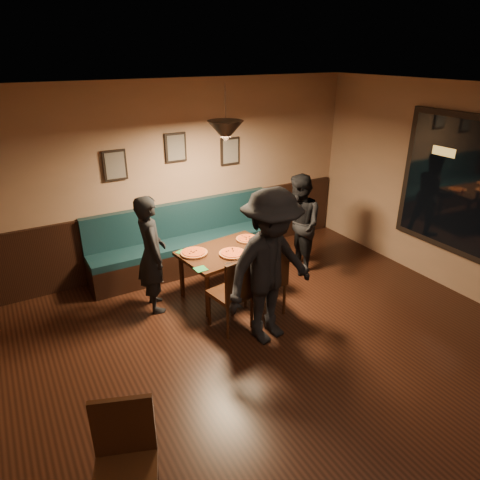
{
  "coord_description": "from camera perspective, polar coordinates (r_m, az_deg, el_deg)",
  "views": [
    {
      "loc": [
        -2.32,
        -2.44,
        3.16
      ],
      "look_at": [
        0.17,
        1.89,
        0.95
      ],
      "focal_mm": 32.36,
      "sensor_mm": 36.0,
      "label": 1
    }
  ],
  "objects": [
    {
      "name": "pizza_b",
      "position": [
        5.71,
        -0.97,
        -1.78
      ],
      "size": [
        0.48,
        0.48,
        0.04
      ],
      "primitive_type": "cylinder",
      "rotation": [
        0.0,
        0.0,
        0.43
      ],
      "color": "gold",
      "rests_on": "dining_table"
    },
    {
      "name": "pizza_a",
      "position": [
        5.76,
        -6.08,
        -1.69
      ],
      "size": [
        0.38,
        0.38,
        0.04
      ],
      "primitive_type": "cylinder",
      "rotation": [
        0.0,
        0.0,
        0.04
      ],
      "color": "orange",
      "rests_on": "dining_table"
    },
    {
      "name": "ceiling",
      "position": [
        3.38,
        14.25,
        17.13
      ],
      "size": [
        7.0,
        7.0,
        0.0
      ],
      "primitive_type": "plane",
      "rotation": [
        3.14,
        0.0,
        0.0
      ],
      "color": "silver",
      "rests_on": "ground"
    },
    {
      "name": "napkin_a",
      "position": [
        5.84,
        -7.59,
        -1.6
      ],
      "size": [
        0.19,
        0.19,
        0.01
      ],
      "primitive_type": "cube",
      "rotation": [
        0.0,
        0.0,
        0.45
      ],
      "color": "#1E722F",
      "rests_on": "dining_table"
    },
    {
      "name": "cafe_chair_far",
      "position": [
        3.45,
        -14.92,
        -27.77
      ],
      "size": [
        0.56,
        0.56,
        0.98
      ],
      "primitive_type": null,
      "rotation": [
        0.0,
        0.0,
        2.79
      ],
      "color": "black",
      "rests_on": "floor"
    },
    {
      "name": "dining_table",
      "position": [
        6.0,
        -1.67,
        -4.22
      ],
      "size": [
        1.34,
        0.95,
        0.67
      ],
      "primitive_type": "cube",
      "rotation": [
        0.0,
        0.0,
        0.13
      ],
      "color": "black",
      "rests_on": "floor"
    },
    {
      "name": "wall_back",
      "position": [
        6.61,
        -8.36,
        8.2
      ],
      "size": [
        6.0,
        0.0,
        6.0
      ],
      "primitive_type": "plane",
      "rotation": [
        1.57,
        0.0,
        0.0
      ],
      "color": "#8C704F",
      "rests_on": "ground"
    },
    {
      "name": "tabasco_bottle",
      "position": [
        6.05,
        2.82,
        0.07
      ],
      "size": [
        0.03,
        0.03,
        0.11
      ],
      "primitive_type": "cylinder",
      "rotation": [
        0.0,
        0.0,
        0.08
      ],
      "color": "#A40519",
      "rests_on": "dining_table"
    },
    {
      "name": "soda_glass",
      "position": [
        5.82,
        4.66,
        -0.8
      ],
      "size": [
        0.08,
        0.08,
        0.14
      ],
      "primitive_type": "cylinder",
      "rotation": [
        0.0,
        0.0,
        0.13
      ],
      "color": "black",
      "rests_on": "dining_table"
    },
    {
      "name": "floor",
      "position": [
        4.61,
        10.57,
        -19.81
      ],
      "size": [
        7.0,
        7.0,
        0.0
      ],
      "primitive_type": "plane",
      "color": "black",
      "rests_on": "ground"
    },
    {
      "name": "diner_right",
      "position": [
        6.5,
        7.78,
        1.99
      ],
      "size": [
        0.72,
        0.85,
        1.52
      ],
      "primitive_type": "imported",
      "rotation": [
        0.0,
        0.0,
        -1.79
      ],
      "color": "black",
      "rests_on": "floor"
    },
    {
      "name": "picture_center",
      "position": [
        6.48,
        -8.49,
        11.97
      ],
      "size": [
        0.32,
        0.04,
        0.42
      ],
      "primitive_type": "cube",
      "color": "black",
      "rests_on": "wall_back"
    },
    {
      "name": "picture_right",
      "position": [
        6.88,
        -1.33,
        11.64
      ],
      "size": [
        0.32,
        0.04,
        0.42
      ],
      "primitive_type": "cube",
      "color": "black",
      "rests_on": "wall_back"
    },
    {
      "name": "booth_bench",
      "position": [
        6.65,
        -6.92,
        0.13
      ],
      "size": [
        3.0,
        0.6,
        1.0
      ],
      "primitive_type": null,
      "color": "#0F232D",
      "rests_on": "ground"
    },
    {
      "name": "diner_left",
      "position": [
        5.59,
        -11.58,
        -1.85
      ],
      "size": [
        0.44,
        0.61,
        1.56
      ],
      "primitive_type": "imported",
      "rotation": [
        0.0,
        0.0,
        1.45
      ],
      "color": "black",
      "rests_on": "floor"
    },
    {
      "name": "cutlery_set",
      "position": [
        5.53,
        -0.44,
        -2.9
      ],
      "size": [
        0.18,
        0.09,
        0.0
      ],
      "primitive_type": "cube",
      "rotation": [
        0.0,
        0.0,
        1.15
      ],
      "color": "#B9B8BD",
      "rests_on": "dining_table"
    },
    {
      "name": "diner_front",
      "position": [
        4.84,
        4.05,
        -3.67
      ],
      "size": [
        1.29,
        0.87,
        1.85
      ],
      "primitive_type": "imported",
      "rotation": [
        0.0,
        0.0,
        0.16
      ],
      "color": "black",
      "rests_on": "floor"
    },
    {
      "name": "pizza_c",
      "position": [
        6.15,
        0.99,
        0.16
      ],
      "size": [
        0.43,
        0.43,
        0.04
      ],
      "primitive_type": "cylinder",
      "rotation": [
        0.0,
        0.0,
        -0.41
      ],
      "color": "#C67D25",
      "rests_on": "dining_table"
    },
    {
      "name": "chair_near_left",
      "position": [
        5.23,
        -1.29,
        -6.82
      ],
      "size": [
        0.5,
        0.5,
        0.98
      ],
      "primitive_type": null,
      "rotation": [
        0.0,
        0.0,
        0.17
      ],
      "color": "black",
      "rests_on": "floor"
    },
    {
      "name": "picture_left",
      "position": [
        6.25,
        -16.17,
        9.45
      ],
      "size": [
        0.32,
        0.04,
        0.42
      ],
      "primitive_type": "cube",
      "color": "black",
      "rests_on": "wall_back"
    },
    {
      "name": "chair_near_right",
      "position": [
        5.54,
        3.32,
        -4.91
      ],
      "size": [
        0.47,
        0.47,
        0.98
      ],
      "primitive_type": null,
      "rotation": [
        0.0,
        0.0,
        -0.08
      ],
      "color": "black",
      "rests_on": "floor"
    },
    {
      "name": "napkin_b",
      "position": [
        5.37,
        -5.21,
        -3.83
      ],
      "size": [
        0.15,
        0.15,
        0.01
      ],
      "primitive_type": "cube",
      "rotation": [
        0.0,
        0.0,
        0.03
      ],
      "color": "#1E7339",
      "rests_on": "dining_table"
    },
    {
      "name": "wainscot",
      "position": [
        6.88,
        -7.82,
        0.91
      ],
      "size": [
        5.88,
        0.06,
        1.0
      ],
      "primitive_type": "cube",
      "color": "black",
      "rests_on": "ground"
    },
    {
      "name": "pendant_lamp",
      "position": [
        5.37,
        -1.92,
        14.13
      ],
      "size": [
        0.44,
        0.44,
        0.25
      ],
      "primitive_type": "cone",
      "rotation": [
        3.14,
        0.0,
        0.0
      ],
      "color": "black",
      "rests_on": "ceiling"
    }
  ]
}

